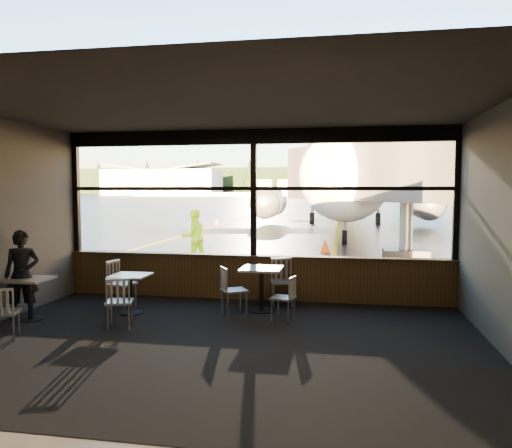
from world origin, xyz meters
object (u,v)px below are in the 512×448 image
(chair_near_n, at_px, (282,282))
(chair_mid_s, at_px, (120,302))
(chair_left_s, at_px, (5,313))
(passenger, at_px, (22,275))
(cafe_table_mid, at_px, (131,294))
(cone_nose, at_px, (325,246))
(jet_bridge, at_px, (404,189))
(chair_near_w, at_px, (234,291))
(cafe_table_left, at_px, (30,299))
(chair_mid_w, at_px, (122,284))
(cafe_table_near, at_px, (261,290))
(cone_wing, at_px, (217,221))
(chair_near_e, at_px, (283,298))
(airliner, at_px, (346,145))
(ground_crew, at_px, (194,237))

(chair_near_n, bearing_deg, chair_mid_s, 28.29)
(chair_left_s, bearing_deg, passenger, 91.07)
(cafe_table_mid, relative_size, chair_mid_s, 0.83)
(cone_nose, bearing_deg, jet_bridge, -45.90)
(chair_near_w, height_order, chair_mid_s, chair_near_w)
(chair_near_w, bearing_deg, passenger, -106.13)
(cafe_table_left, bearing_deg, chair_mid_w, 41.82)
(chair_mid_w, bearing_deg, passenger, -40.22)
(chair_left_s, bearing_deg, cafe_table_near, 11.91)
(jet_bridge, xyz_separation_m, chair_near_n, (-2.95, -5.94, -1.84))
(chair_mid_w, distance_m, passenger, 1.76)
(chair_left_s, xyz_separation_m, cone_wing, (-3.03, 24.36, -0.20))
(jet_bridge, relative_size, chair_near_w, 11.78)
(chair_near_e, distance_m, passenger, 4.58)
(passenger, distance_m, cone_nose, 11.41)
(cafe_table_mid, distance_m, chair_left_s, 2.19)
(cafe_table_mid, relative_size, chair_near_w, 0.81)
(chair_mid_s, height_order, chair_left_s, chair_mid_s)
(cafe_table_near, distance_m, chair_near_e, 0.77)
(jet_bridge, relative_size, chair_mid_w, 11.39)
(airliner, height_order, ground_crew, airliner)
(jet_bridge, xyz_separation_m, cone_nose, (-2.44, 2.52, -2.06))
(cafe_table_mid, height_order, chair_mid_s, chair_mid_s)
(cone_wing, bearing_deg, cone_nose, -60.18)
(cafe_table_mid, distance_m, chair_mid_w, 0.50)
(chair_near_e, xyz_separation_m, chair_left_s, (-4.04, -1.80, 0.02))
(cafe_table_mid, bearing_deg, chair_near_w, 5.95)
(cafe_table_left, xyz_separation_m, cone_nose, (4.71, 10.32, -0.13))
(passenger, bearing_deg, chair_mid_s, -33.15)
(cafe_table_mid, height_order, cafe_table_left, cafe_table_left)
(chair_near_n, relative_size, chair_mid_w, 1.00)
(cafe_table_left, relative_size, chair_mid_s, 0.85)
(airliner, height_order, chair_left_s, airliner)
(jet_bridge, height_order, passenger, jet_bridge)
(chair_near_e, bearing_deg, chair_mid_s, 123.77)
(chair_mid_s, xyz_separation_m, cone_wing, (-4.49, 23.49, -0.22))
(chair_mid_s, height_order, passenger, passenger)
(cafe_table_near, relative_size, chair_near_n, 0.89)
(chair_near_w, relative_size, cone_wing, 2.09)
(cafe_table_left, bearing_deg, airliner, 77.57)
(airliner, height_order, chair_mid_w, airliner)
(jet_bridge, bearing_deg, cone_nose, 134.10)
(cafe_table_left, xyz_separation_m, cone_wing, (-2.71, 23.27, -0.15))
(jet_bridge, bearing_deg, chair_mid_s, -123.78)
(chair_near_n, bearing_deg, chair_near_e, 85.48)
(chair_near_n, bearing_deg, cafe_table_mid, 10.70)
(cafe_table_mid, bearing_deg, cone_wing, 100.68)
(chair_left_s, bearing_deg, chair_near_w, 10.71)
(cone_wing, bearing_deg, chair_left_s, -82.91)
(passenger, bearing_deg, chair_near_n, -3.22)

